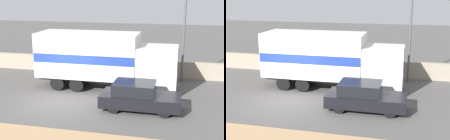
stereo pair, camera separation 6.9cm
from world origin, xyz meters
TOP-DOWN VIEW (x-y plane):
  - ground_plane at (0.00, 0.00)m, footprint 80.00×80.00m
  - stone_wall_backdrop at (0.00, 6.14)m, footprint 60.00×0.35m
  - street_lamp at (6.23, 5.36)m, footprint 0.56×0.28m
  - box_truck at (1.56, 2.81)m, footprint 8.27×2.40m
  - car_hatchback at (4.22, -0.14)m, footprint 3.93×1.78m

SIDE VIEW (x-z plane):
  - ground_plane at x=0.00m, z-range 0.00..0.00m
  - stone_wall_backdrop at x=0.00m, z-range 0.00..1.15m
  - car_hatchback at x=4.22m, z-range -0.01..1.39m
  - box_truck at x=1.56m, z-range 0.19..3.56m
  - street_lamp at x=6.23m, z-range 0.55..7.21m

